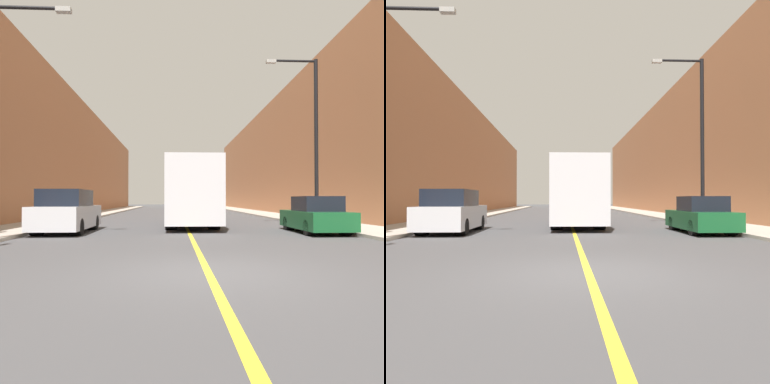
# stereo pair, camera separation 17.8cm
# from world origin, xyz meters

# --- Properties ---
(ground_plane) EXTENTS (200.00, 200.00, 0.00)m
(ground_plane) POSITION_xyz_m (0.00, 0.00, 0.00)
(ground_plane) COLOR #474749
(sidewalk_left) EXTENTS (2.98, 72.00, 0.13)m
(sidewalk_left) POSITION_xyz_m (-7.90, 30.00, 0.06)
(sidewalk_left) COLOR #B2AA9E
(sidewalk_left) RESTS_ON ground
(sidewalk_right) EXTENTS (2.98, 72.00, 0.13)m
(sidewalk_right) POSITION_xyz_m (7.90, 30.00, 0.06)
(sidewalk_right) COLOR #B2AA9E
(sidewalk_right) RESTS_ON ground
(building_row_left) EXTENTS (4.00, 72.00, 10.97)m
(building_row_left) POSITION_xyz_m (-11.39, 30.00, 5.48)
(building_row_left) COLOR #B2724C
(building_row_left) RESTS_ON ground
(building_row_right) EXTENTS (4.00, 72.00, 11.59)m
(building_row_right) POSITION_xyz_m (11.39, 30.00, 5.80)
(building_row_right) COLOR #B2724C
(building_row_right) RESTS_ON ground
(road_center_line) EXTENTS (0.16, 72.00, 0.01)m
(road_center_line) POSITION_xyz_m (0.00, 30.00, 0.00)
(road_center_line) COLOR gold
(road_center_line) RESTS_ON ground
(bus) EXTENTS (2.55, 10.61, 3.38)m
(bus) POSITION_xyz_m (0.23, 13.54, 1.80)
(bus) COLOR silver
(bus) RESTS_ON ground
(parked_suv_left) EXTENTS (1.96, 4.79, 1.84)m
(parked_suv_left) POSITION_xyz_m (-5.23, 9.09, 0.85)
(parked_suv_left) COLOR silver
(parked_suv_left) RESTS_ON ground
(car_right_near) EXTENTS (1.80, 4.37, 1.55)m
(car_right_near) POSITION_xyz_m (5.39, 8.46, 0.70)
(car_right_near) COLOR #145128
(car_right_near) RESTS_ON ground
(street_lamp_right) EXTENTS (2.70, 0.24, 8.56)m
(street_lamp_right) POSITION_xyz_m (6.50, 11.69, 4.97)
(street_lamp_right) COLOR black
(street_lamp_right) RESTS_ON sidewalk_right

